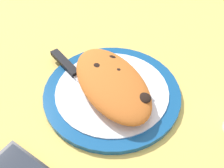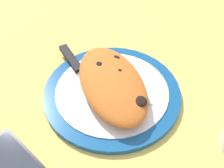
# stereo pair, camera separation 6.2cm
# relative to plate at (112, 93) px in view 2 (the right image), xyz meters

# --- Properties ---
(ground_plane) EXTENTS (1.50, 1.50, 0.03)m
(ground_plane) POSITION_rel_plate_xyz_m (0.00, 0.00, -0.02)
(ground_plane) COLOR #DBB756
(plate) EXTENTS (0.31, 0.31, 0.02)m
(plate) POSITION_rel_plate_xyz_m (0.00, 0.00, 0.00)
(plate) COLOR navy
(plate) RESTS_ON ground_plane
(calzone) EXTENTS (0.25, 0.14, 0.05)m
(calzone) POSITION_rel_plate_xyz_m (-0.00, -0.00, 0.03)
(calzone) COLOR #C16023
(calzone) RESTS_ON plate
(fork) EXTENTS (0.16, 0.03, 0.00)m
(fork) POSITION_rel_plate_xyz_m (0.02, -0.05, 0.01)
(fork) COLOR silver
(fork) RESTS_ON plate
(knife) EXTENTS (0.25, 0.06, 0.01)m
(knife) POSITION_rel_plate_xyz_m (0.10, 0.05, 0.01)
(knife) COLOR silver
(knife) RESTS_ON plate
(smartphone) EXTENTS (0.15, 0.12, 0.01)m
(smartphone) POSITION_rel_plate_xyz_m (-0.09, 0.23, -0.00)
(smartphone) COLOR black
(smartphone) RESTS_ON ground_plane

